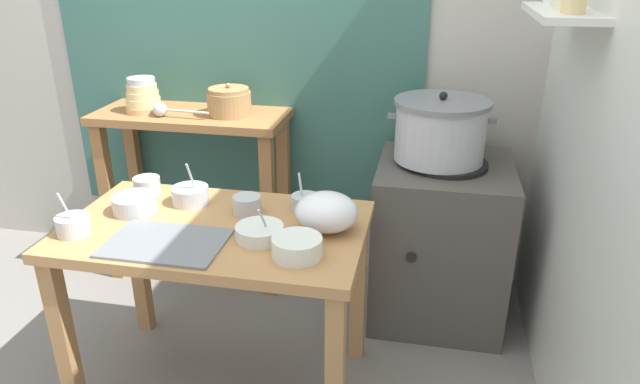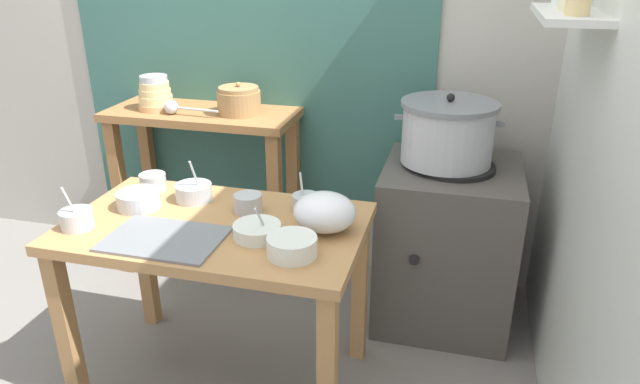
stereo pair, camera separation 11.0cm
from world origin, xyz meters
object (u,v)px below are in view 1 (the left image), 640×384
object	(u,v)px
ladle	(162,110)
prep_bowl_0	(247,204)
clay_pot	(229,102)
bowl_stack_enamel	(143,97)
prep_table	(217,252)
back_shelf_table	(194,155)
stove_block	(440,240)
steamer_pot	(440,130)
prep_bowl_2	(73,224)
prep_bowl_4	(297,246)
prep_bowl_5	(260,232)
plastic_bag	(326,212)
prep_bowl_3	(135,203)
serving_tray	(166,243)
prep_bowl_1	(190,194)
prep_bowl_7	(147,185)
prep_bowl_6	(305,202)

from	to	relation	value
ladle	prep_bowl_0	xyz separation A→B (m)	(0.61, -0.60, -0.18)
clay_pot	bowl_stack_enamel	size ratio (longest dim) A/B	1.20
prep_table	clay_pot	size ratio (longest dim) A/B	5.19
back_shelf_table	stove_block	xyz separation A→B (m)	(1.26, -0.13, -0.30)
steamer_pot	prep_bowl_2	xyz separation A→B (m)	(-1.25, -0.87, -0.16)
stove_block	prep_bowl_4	world-z (taller)	prep_bowl_4
prep_bowl_5	plastic_bag	bearing A→B (deg)	27.68
plastic_bag	prep_bowl_2	xyz separation A→B (m)	(-0.87, -0.21, -0.03)
clay_pot	prep_bowl_3	xyz separation A→B (m)	(-0.12, -0.77, -0.21)
bowl_stack_enamel	ladle	bearing A→B (deg)	-26.61
serving_tray	prep_bowl_0	xyz separation A→B (m)	(0.20, 0.29, 0.03)
plastic_bag	prep_bowl_5	xyz separation A→B (m)	(-0.21, -0.11, -0.04)
prep_bowl_1	back_shelf_table	bearing A→B (deg)	112.10
stove_block	prep_bowl_5	world-z (taller)	prep_bowl_5
stove_block	bowl_stack_enamel	distance (m)	1.60
prep_table	prep_bowl_7	distance (m)	0.46
prep_bowl_0	prep_bowl_6	distance (m)	0.22
bowl_stack_enamel	prep_bowl_1	world-z (taller)	bowl_stack_enamel
stove_block	bowl_stack_enamel	bearing A→B (deg)	176.18
clay_pot	prep_bowl_7	world-z (taller)	clay_pot
steamer_pot	clay_pot	bearing A→B (deg)	173.79
prep_bowl_3	prep_bowl_7	world-z (taller)	prep_bowl_7
prep_table	prep_bowl_2	size ratio (longest dim) A/B	6.66
prep_table	prep_bowl_5	bearing A→B (deg)	-19.26
serving_tray	prep_bowl_5	distance (m)	0.32
prep_bowl_2	prep_bowl_6	distance (m)	0.84
serving_tray	prep_bowl_7	distance (m)	0.48
bowl_stack_enamel	clay_pot	bearing A→B (deg)	4.04
prep_bowl_5	prep_bowl_7	xyz separation A→B (m)	(-0.57, 0.29, 0.01)
ladle	steamer_pot	bearing A→B (deg)	-0.62
back_shelf_table	prep_bowl_3	xyz separation A→B (m)	(0.09, -0.77, 0.08)
steamer_pot	prep_bowl_5	size ratio (longest dim) A/B	2.76
back_shelf_table	prep_bowl_6	bearing A→B (deg)	-41.12
bowl_stack_enamel	stove_block	bearing A→B (deg)	-3.82
prep_bowl_2	prep_bowl_4	bearing A→B (deg)	0.25
back_shelf_table	ladle	distance (m)	0.29
serving_tray	ladle	bearing A→B (deg)	114.96
back_shelf_table	bowl_stack_enamel	bearing A→B (deg)	-172.36
prep_bowl_3	prep_bowl_4	world-z (taller)	prep_bowl_4
prep_table	ladle	size ratio (longest dim) A/B	3.80
stove_block	clay_pot	distance (m)	1.21
ladle	prep_bowl_7	world-z (taller)	ladle
steamer_pot	plastic_bag	size ratio (longest dim) A/B	2.06
prep_table	serving_tray	bearing A→B (deg)	-123.27
ladle	prep_bowl_7	bearing A→B (deg)	-73.20
prep_bowl_1	plastic_bag	bearing A→B (deg)	-12.26
stove_block	prep_bowl_0	world-z (taller)	prep_bowl_0
steamer_pot	clay_pot	size ratio (longest dim) A/B	2.20
serving_tray	prep_bowl_6	distance (m)	0.54
bowl_stack_enamel	plastic_bag	xyz separation A→B (m)	(1.07, -0.75, -0.19)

